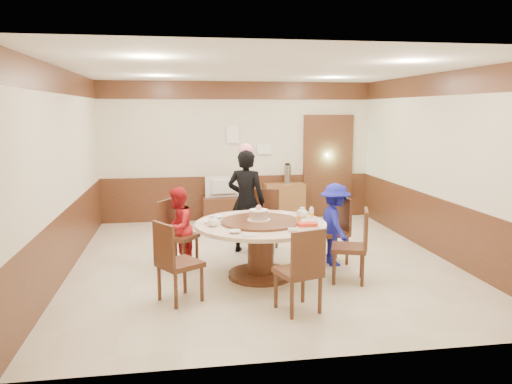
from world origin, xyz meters
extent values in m
plane|color=beige|center=(0.00, 0.00, 0.00)|extent=(6.00, 6.00, 0.00)
plane|color=white|center=(0.00, 0.00, 2.80)|extent=(6.00, 6.00, 0.00)
cube|color=beige|center=(0.00, 3.00, 1.40)|extent=(5.50, 0.04, 2.80)
cube|color=beige|center=(0.00, -3.00, 1.40)|extent=(5.50, 0.04, 2.80)
cube|color=beige|center=(-2.75, 0.00, 1.40)|extent=(0.04, 6.00, 2.80)
cube|color=beige|center=(2.75, 0.00, 1.40)|extent=(0.04, 6.00, 2.80)
cube|color=#482616|center=(0.00, 0.00, 0.45)|extent=(5.50, 6.00, 0.90)
cube|color=#482616|center=(0.00, 0.00, 2.62)|extent=(5.50, 6.00, 0.35)
cube|color=#482616|center=(1.90, 2.95, 1.05)|extent=(1.05, 0.08, 2.18)
cube|color=#8AD691|center=(1.90, 2.97, 1.05)|extent=(0.88, 0.02, 2.05)
cylinder|color=#482616|center=(-0.14, -0.68, 0.03)|extent=(0.88, 0.88, 0.06)
cylinder|color=#482616|center=(-0.14, -0.68, 0.35)|extent=(0.35, 0.35, 0.65)
cylinder|color=beige|center=(-0.14, -0.68, 0.72)|extent=(1.76, 1.76, 0.05)
cylinder|color=#482616|center=(-0.14, -0.68, 0.77)|extent=(1.07, 1.07, 0.03)
cube|color=#482616|center=(0.99, -0.21, 0.45)|extent=(0.50, 0.50, 0.06)
cube|color=#482616|center=(1.20, -0.18, 0.72)|extent=(0.10, 0.42, 0.50)
cube|color=#482616|center=(0.99, -0.21, 0.21)|extent=(0.36, 0.36, 0.42)
cube|color=#482616|center=(0.12, 0.58, 0.45)|extent=(0.57, 0.57, 0.06)
cube|color=#482616|center=(0.20, 0.78, 0.72)|extent=(0.41, 0.19, 0.50)
cube|color=#482616|center=(0.12, 0.58, 0.21)|extent=(0.36, 0.36, 0.42)
cube|color=#482616|center=(-1.22, -0.09, 0.45)|extent=(0.61, 0.61, 0.06)
cube|color=#482616|center=(-1.40, 0.02, 0.72)|extent=(0.26, 0.38, 0.50)
cube|color=#482616|center=(-1.22, -0.09, 0.21)|extent=(0.36, 0.36, 0.42)
cube|color=#482616|center=(-1.22, -1.39, 0.45)|extent=(0.61, 0.61, 0.06)
cube|color=#482616|center=(-1.39, -1.50, 0.72)|extent=(0.26, 0.38, 0.50)
cube|color=#482616|center=(-1.22, -1.39, 0.21)|extent=(0.36, 0.36, 0.42)
cube|color=#482616|center=(0.08, -1.89, 0.45)|extent=(0.55, 0.55, 0.06)
cube|color=#482616|center=(0.14, -2.09, 0.72)|extent=(0.41, 0.16, 0.50)
cube|color=#482616|center=(0.08, -1.89, 0.21)|extent=(0.36, 0.36, 0.42)
cube|color=#482616|center=(0.97, -1.04, 0.45)|extent=(0.56, 0.56, 0.06)
cube|color=#482616|center=(1.17, -1.11, 0.72)|extent=(0.17, 0.41, 0.50)
cube|color=#482616|center=(0.97, -1.04, 0.21)|extent=(0.36, 0.36, 0.42)
imported|color=black|center=(-0.16, 0.55, 0.82)|extent=(0.71, 0.60, 1.64)
imported|color=red|center=(-1.24, -0.07, 0.58)|extent=(0.61, 0.68, 1.16)
imported|color=navy|center=(1.02, -0.32, 0.60)|extent=(0.47, 0.79, 1.20)
cylinder|color=white|center=(-0.16, -0.65, 0.79)|extent=(0.31, 0.31, 0.01)
cylinder|color=tan|center=(-0.16, -0.65, 0.85)|extent=(0.25, 0.25, 0.11)
cylinder|color=white|center=(-0.16, -0.65, 0.91)|extent=(0.25, 0.25, 0.01)
sphere|color=pink|center=(-0.16, -0.65, 0.95)|extent=(0.07, 0.07, 0.07)
ellipsoid|color=white|center=(-0.79, -0.80, 0.81)|extent=(0.17, 0.15, 0.13)
ellipsoid|color=white|center=(0.49, -0.45, 0.81)|extent=(0.17, 0.15, 0.13)
imported|color=white|center=(-0.67, -0.33, 0.77)|extent=(0.16, 0.16, 0.04)
imported|color=white|center=(0.17, -1.24, 0.77)|extent=(0.13, 0.13, 0.04)
imported|color=white|center=(-0.55, -1.20, 0.77)|extent=(0.15, 0.15, 0.04)
imported|color=white|center=(0.55, -0.82, 0.77)|extent=(0.13, 0.13, 0.04)
imported|color=white|center=(-0.82, -0.62, 0.77)|extent=(0.16, 0.16, 0.04)
cylinder|color=white|center=(-0.39, -1.33, 0.76)|extent=(0.18, 0.18, 0.01)
cylinder|color=white|center=(0.31, -0.18, 0.76)|extent=(0.18, 0.18, 0.01)
cube|color=white|center=(0.40, -1.05, 0.76)|extent=(0.30, 0.20, 0.02)
cube|color=red|center=(0.40, -1.05, 0.79)|extent=(0.24, 0.15, 0.04)
cylinder|color=white|center=(0.36, -0.77, 0.83)|extent=(0.06, 0.06, 0.16)
cylinder|color=white|center=(0.58, -0.60, 0.83)|extent=(0.06, 0.06, 0.16)
cube|color=#482616|center=(-0.31, 2.75, 0.25)|extent=(0.85, 0.45, 0.50)
imported|color=#959598|center=(-0.31, 2.75, 0.71)|extent=(0.75, 0.18, 0.43)
cube|color=brown|center=(0.94, 2.78, 0.38)|extent=(0.80, 0.40, 0.75)
cylinder|color=silver|center=(1.00, 2.78, 0.94)|extent=(0.15, 0.15, 0.38)
cube|color=white|center=(-0.10, 2.96, 1.75)|extent=(0.25, 0.00, 0.35)
cube|color=white|center=(0.55, 2.96, 1.45)|extent=(0.30, 0.00, 0.22)
camera|label=1|loc=(-1.22, -7.09, 2.23)|focal=35.00mm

